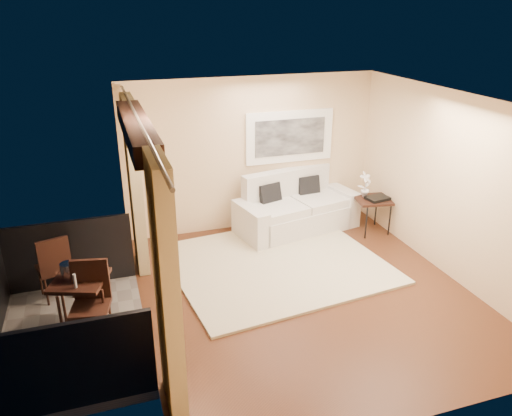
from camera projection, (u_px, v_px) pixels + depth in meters
floor at (305, 293)px, 7.08m from camera, size 5.00×5.00×0.00m
room_shell at (137, 129)px, 5.51m from camera, size 5.00×6.40×5.00m
balcony at (56, 325)px, 6.07m from camera, size 1.81×2.60×1.17m
curtains at (147, 226)px, 5.97m from camera, size 0.16×4.80×2.64m
artwork at (290, 137)px, 8.83m from camera, size 1.62×0.07×0.92m
rug at (277, 263)px, 7.83m from camera, size 3.46×3.10×0.04m
sofa at (295, 210)px, 8.98m from camera, size 2.32×1.36×1.04m
side_table at (373, 202)px, 8.78m from camera, size 0.67×0.67×0.63m
tray at (378, 198)px, 8.71m from camera, size 0.42×0.34×0.05m
orchid at (365, 185)px, 8.75m from camera, size 0.28×0.23×0.46m
bistro_table at (80, 285)px, 6.05m from camera, size 0.78×0.78×0.72m
balcony_chair_far at (54, 264)px, 6.72m from camera, size 0.51×0.52×0.95m
balcony_chair_near at (91, 295)px, 5.94m from camera, size 0.51×0.52×1.01m
ice_bucket at (68, 271)px, 6.01m from camera, size 0.18×0.18×0.20m
candle at (85, 271)px, 6.13m from camera, size 0.06×0.06×0.07m
vase at (75, 281)px, 5.80m from camera, size 0.04×0.04×0.18m
glass_a at (89, 276)px, 5.97m from camera, size 0.06×0.06×0.12m
glass_b at (95, 271)px, 6.08m from camera, size 0.06×0.06×0.12m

